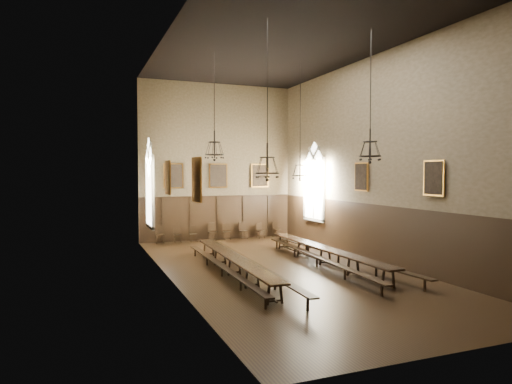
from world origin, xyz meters
TOP-DOWN VIEW (x-y plane):
  - floor at (0.00, 0.00)m, footprint 9.00×18.00m
  - ceiling at (0.00, 0.00)m, footprint 9.00×18.00m
  - wall_back at (0.00, 9.01)m, footprint 9.00×0.02m
  - wall_front at (0.00, -9.01)m, footprint 9.00×0.02m
  - wall_left at (-4.51, 0.00)m, footprint 0.02×18.00m
  - wall_right at (4.51, 0.00)m, footprint 0.02×18.00m
  - wainscot_panelling at (0.00, 0.00)m, footprint 9.00×18.00m
  - table_left at (-2.10, -0.18)m, footprint 0.90×9.06m
  - table_right at (2.10, 0.26)m, footprint 0.72×9.39m
  - bench_left_outer at (-2.61, -0.23)m, footprint 0.40×9.49m
  - bench_left_inner at (-1.45, -0.24)m, footprint 0.67×10.71m
  - bench_right_inner at (1.55, -0.01)m, footprint 0.94×10.23m
  - bench_right_outer at (2.64, 0.08)m, footprint 1.00×10.43m
  - chair_0 at (-3.44, 8.50)m, footprint 0.48×0.48m
  - chair_1 at (-2.46, 8.57)m, footprint 0.42×0.42m
  - chair_2 at (-1.58, 8.49)m, footprint 0.42×0.42m
  - chair_3 at (-0.43, 8.61)m, footprint 0.44×0.44m
  - chair_4 at (0.41, 8.55)m, footprint 0.46×0.46m
  - chair_5 at (1.43, 8.59)m, footprint 0.45×0.45m
  - chair_6 at (2.46, 8.47)m, footprint 0.47×0.47m
  - chair_7 at (3.58, 8.57)m, footprint 0.53×0.53m
  - chandelier_back_left at (-2.12, 2.36)m, footprint 0.83×0.83m
  - chandelier_back_right at (2.06, 2.55)m, footprint 0.76×0.76m
  - chandelier_front_left at (-1.68, -2.40)m, footprint 0.81×0.81m
  - chandelier_front_right at (2.19, -2.70)m, footprint 0.80×0.80m
  - portrait_back_0 at (-2.60, 8.88)m, footprint 1.10×0.12m
  - portrait_back_1 at (0.00, 8.88)m, footprint 1.10×0.12m
  - portrait_back_2 at (2.60, 8.88)m, footprint 1.10×0.12m
  - portrait_left_0 at (-4.38, 1.00)m, footprint 0.12×1.00m
  - portrait_left_1 at (-4.38, -3.50)m, footprint 0.12×1.00m
  - portrait_right_0 at (4.38, 1.00)m, footprint 0.12×1.00m
  - portrait_right_1 at (4.38, -3.50)m, footprint 0.12×1.00m
  - window_right at (4.43, 5.50)m, footprint 0.20×2.20m
  - window_left at (-4.43, 5.50)m, footprint 0.20×2.20m

SIDE VIEW (x-z plane):
  - floor at x=0.00m, z-range -0.02..0.00m
  - chair_1 at x=-2.46m, z-range -0.17..0.71m
  - chair_6 at x=2.46m, z-range -0.18..0.71m
  - chair_2 at x=-1.58m, z-range -0.18..0.72m
  - bench_left_outer at x=-2.61m, z-range 0.06..0.49m
  - chair_7 at x=3.58m, z-range -0.18..0.75m
  - chair_4 at x=0.41m, z-range -0.19..0.75m
  - chair_5 at x=1.43m, z-range -0.19..0.78m
  - bench_right_inner at x=1.55m, z-range 0.06..0.52m
  - chair_3 at x=-0.43m, z-range -0.19..0.79m
  - bench_right_outer at x=2.64m, z-range 0.06..0.53m
  - bench_left_inner at x=-1.45m, z-range 0.07..0.55m
  - chair_0 at x=-3.44m, z-range -0.20..0.82m
  - table_left at x=-2.10m, z-range 0.00..0.71m
  - table_right at x=2.10m, z-range 0.00..0.73m
  - wainscot_panelling at x=0.00m, z-range 0.00..2.50m
  - window_right at x=4.43m, z-range 1.10..5.70m
  - window_left at x=-4.43m, z-range 1.10..5.70m
  - portrait_back_0 at x=-2.60m, z-range 3.00..4.40m
  - portrait_back_1 at x=0.00m, z-range 3.00..4.40m
  - portrait_back_2 at x=2.60m, z-range 3.00..4.40m
  - portrait_left_0 at x=-4.38m, z-range 3.05..4.35m
  - portrait_left_1 at x=-4.38m, z-range 3.05..4.35m
  - portrait_right_0 at x=4.38m, z-range 3.05..4.35m
  - portrait_right_1 at x=4.38m, z-range 3.05..4.35m
  - chandelier_back_right at x=2.06m, z-range 1.47..6.86m
  - chandelier_front_left at x=-1.68m, z-range 1.62..6.88m
  - wall_back at x=0.00m, z-range 0.00..9.00m
  - wall_front at x=0.00m, z-range 0.00..9.00m
  - wall_left at x=-4.51m, z-range 0.00..9.00m
  - wall_right at x=4.51m, z-range 0.00..9.00m
  - chandelier_front_right at x=2.19m, z-range 2.49..7.14m
  - chandelier_back_left at x=-2.12m, z-range 2.72..7.21m
  - ceiling at x=0.00m, z-range 9.00..9.02m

